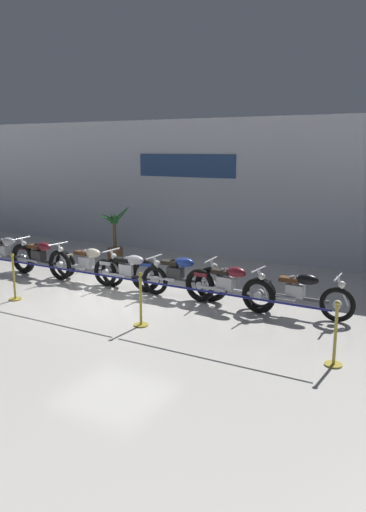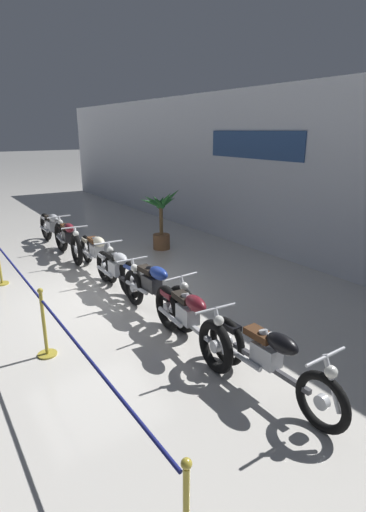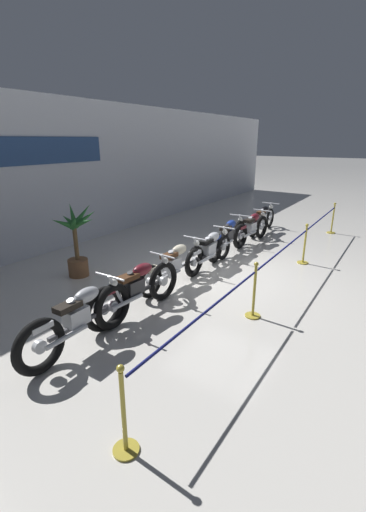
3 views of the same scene
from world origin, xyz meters
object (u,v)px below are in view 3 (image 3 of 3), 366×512
Objects in this scene: stanchion_far_left at (263,272)px; stanchion_far_right at (332,223)px; motorcycle_black_6 at (262,219)px; stanchion_mid_left at (254,299)px; motorcycle_silver_0 at (80,320)px; motorcycle_maroon_1 at (136,289)px; motorcycle_maroon_5 at (252,228)px; motorcycle_blue_4 at (228,237)px; motorcycle_cream_2 at (175,265)px; motorcycle_silver_3 at (210,250)px; stanchion_mid_right at (304,250)px; potted_palm_left_of_row at (76,241)px.

stanchion_far_right is at bearing 0.00° from stanchion_far_left.
stanchion_mid_left is at bearing -160.58° from motorcycle_black_6.
motorcycle_silver_0 is 2.10× the size of stanchion_mid_left.
stanchion_far_right is at bearing -12.86° from motorcycle_maroon_1.
motorcycle_silver_0 is 6.74m from motorcycle_maroon_5.
motorcycle_blue_4 is 2.77m from motorcycle_black_6.
stanchion_far_left is at bearing -159.30° from motorcycle_black_6.
stanchion_far_left is at bearing -91.06° from motorcycle_cream_2.
motorcycle_silver_3 is 2.03× the size of stanchion_mid_right.
motorcycle_blue_4 is 3.33m from stanchion_far_left.
motorcycle_maroon_1 is 2.17× the size of stanchion_far_right.
motorcycle_blue_4 is 4.08m from potted_palm_left_of_row.
stanchion_far_right is at bearing -29.58° from potted_palm_left_of_row.
motorcycle_maroon_5 reaches higher than motorcycle_black_6.
potted_palm_left_of_row is (-2.17, 2.31, 0.40)m from motorcycle_silver_3.
stanchion_mid_left is 7.02m from stanchion_far_right.
motorcycle_black_6 is at bearing -19.12° from potted_palm_left_of_row.
motorcycle_black_6 is (4.02, 0.16, 0.01)m from motorcycle_silver_3.
stanchion_far_right is at bearing -19.87° from motorcycle_silver_3.
motorcycle_silver_0 is at bearing -179.42° from motorcycle_maroon_1.
motorcycle_cream_2 is at bearing 3.77° from motorcycle_silver_0.
stanchion_far_left is (2.76, -1.83, 0.25)m from motorcycle_silver_0.
stanchion_far_right reaches higher than motorcycle_maroon_5.
motorcycle_cream_2 is 2.17× the size of stanchion_far_right.
motorcycle_cream_2 is 2.17× the size of stanchion_mid_left.
motorcycle_silver_0 is 0.21× the size of stanchion_far_left.
stanchion_mid_right and stanchion_far_right have the same top height.
stanchion_mid_left is (-1.79, -1.89, -0.10)m from motorcycle_silver_3.
motorcycle_blue_4 is at bearing 1.82° from motorcycle_silver_0.
stanchion_mid_left is at bearing 180.00° from stanchion_far_right.
motorcycle_silver_0 is 0.97× the size of motorcycle_black_6.
motorcycle_maroon_5 is at bearing -0.82° from motorcycle_silver_3.
motorcycle_silver_0 is 2.10× the size of stanchion_far_right.
motorcycle_cream_2 reaches higher than motorcycle_silver_3.
motorcycle_maroon_1 is 2.35m from stanchion_far_left.
stanchion_mid_right reaches higher than motorcycle_blue_4.
motorcycle_maroon_1 reaches higher than motorcycle_black_6.
motorcycle_maroon_5 reaches higher than motorcycle_cream_2.
potted_palm_left_of_row is at bearing 150.42° from stanchion_far_right.
stanchion_mid_right is (4.45, -1.84, -0.13)m from motorcycle_maroon_1.
motorcycle_black_6 is at bearing 7.84° from motorcycle_maroon_5.
motorcycle_blue_4 is at bearing 33.34° from stanchion_mid_left.
potted_palm_left_of_row is at bearing 131.93° from stanchion_mid_right.
stanchion_mid_left is 1.00× the size of stanchion_far_right.
motorcycle_maroon_1 is 2.17× the size of stanchion_mid_right.
potted_palm_left_of_row is 1.64× the size of stanchion_far_right.
stanchion_mid_right is (1.60, -1.89, -0.10)m from motorcycle_silver_3.
motorcycle_blue_4 reaches higher than motorcycle_cream_2.
motorcycle_maroon_5 is 5.31m from potted_palm_left_of_row.
motorcycle_blue_4 is (5.41, 0.17, -0.01)m from motorcycle_silver_0.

